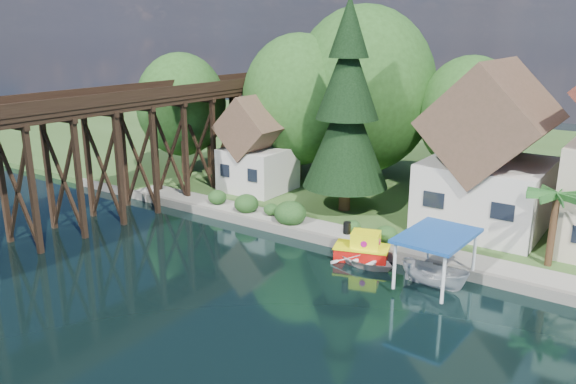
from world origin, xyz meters
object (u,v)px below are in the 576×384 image
(trestle_bridge, at_px, (124,143))
(boat_white_a, at_px, (364,257))
(house_left, at_px, (489,159))
(tugboat, at_px, (363,249))
(conifer, at_px, (347,111))
(boat_canopy, at_px, (435,265))
(shed, at_px, (258,150))
(palm_tree, at_px, (557,198))

(trestle_bridge, distance_m, boat_white_a, 19.56)
(house_left, xyz_separation_m, tugboat, (-4.53, -8.79, -4.44))
(conifer, bearing_deg, tugboat, -53.03)
(trestle_bridge, relative_size, boat_white_a, 10.83)
(house_left, relative_size, conifer, 0.73)
(trestle_bridge, bearing_deg, boat_canopy, 2.11)
(boat_canopy, bearing_deg, house_left, 92.05)
(conifer, height_order, boat_canopy, conifer)
(shed, relative_size, boat_white_a, 1.92)
(conifer, xyz_separation_m, boat_canopy, (9.78, -7.68, -6.47))
(tugboat, bearing_deg, trestle_bridge, -173.70)
(shed, bearing_deg, palm_tree, -7.75)
(house_left, bearing_deg, boat_canopy, -87.95)
(house_left, height_order, shed, house_left)
(house_left, distance_m, boat_white_a, 11.25)
(palm_tree, height_order, tugboat, palm_tree)
(house_left, bearing_deg, conifer, -166.37)
(boat_canopy, bearing_deg, palm_tree, 49.09)
(house_left, relative_size, palm_tree, 2.43)
(palm_tree, bearing_deg, boat_canopy, -130.91)
(tugboat, distance_m, boat_white_a, 0.73)
(trestle_bridge, relative_size, boat_canopy, 9.06)
(shed, distance_m, conifer, 9.47)
(conifer, xyz_separation_m, tugboat, (4.89, -6.50, -7.07))
(trestle_bridge, xyz_separation_m, tugboat, (18.47, 2.04, -4.65))
(boat_white_a, xyz_separation_m, boat_canopy, (4.48, -0.63, 0.88))
(house_left, height_order, conifer, conifer)
(palm_tree, distance_m, tugboat, 11.04)
(house_left, distance_m, conifer, 10.04)
(boat_canopy, bearing_deg, trestle_bridge, -177.89)
(shed, xyz_separation_m, boat_white_a, (13.87, -7.84, -3.40))
(conifer, height_order, tugboat, conifer)
(trestle_bridge, bearing_deg, conifer, 32.18)
(shed, xyz_separation_m, tugboat, (13.47, -7.29, -3.13))
(tugboat, xyz_separation_m, boat_canopy, (4.88, -1.18, 0.60))
(house_left, height_order, palm_tree, house_left)
(trestle_bridge, relative_size, palm_tree, 9.74)
(shed, xyz_separation_m, palm_tree, (22.98, -3.13, 0.63))
(house_left, bearing_deg, boat_white_a, -113.84)
(house_left, xyz_separation_m, boat_white_a, (-4.13, -9.34, -4.72))
(tugboat, bearing_deg, conifer, 126.97)
(trestle_bridge, distance_m, tugboat, 19.16)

